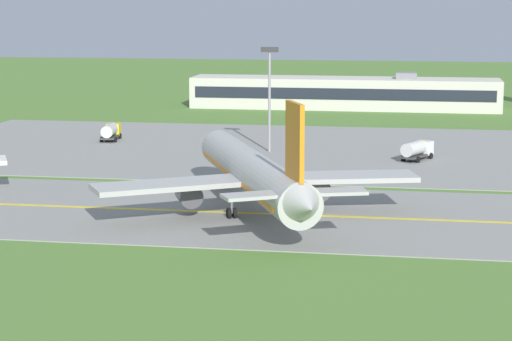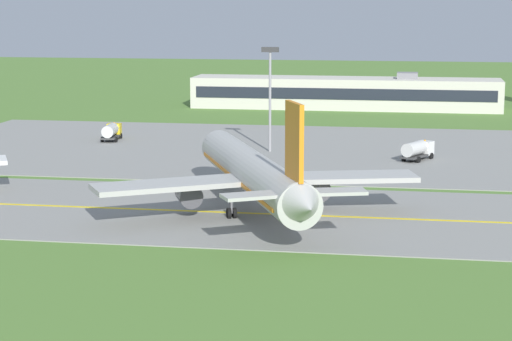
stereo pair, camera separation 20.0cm
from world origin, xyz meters
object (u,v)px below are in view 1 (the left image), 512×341
at_px(service_truck_pushback, 111,131).
at_px(apron_light_mast, 269,86).
at_px(service_truck_fuel, 417,149).
at_px(airplane_lead, 254,174).

relative_size(service_truck_pushback, apron_light_mast, 0.42).
distance_m(service_truck_pushback, apron_light_mast, 27.38).
bearing_deg(service_truck_pushback, apron_light_mast, -14.82).
bearing_deg(service_truck_fuel, apron_light_mast, 168.88).
bearing_deg(apron_light_mast, airplane_lead, -83.52).
bearing_deg(service_truck_fuel, airplane_lead, -114.25).
distance_m(service_truck_fuel, service_truck_pushback, 47.08).
bearing_deg(apron_light_mast, service_truck_fuel, -11.12).
distance_m(airplane_lead, service_truck_pushback, 55.09).
relative_size(airplane_lead, apron_light_mast, 2.57).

